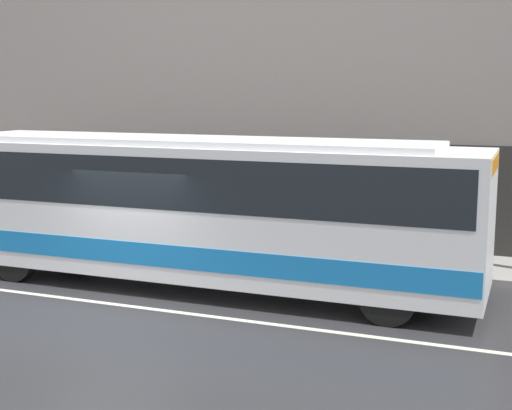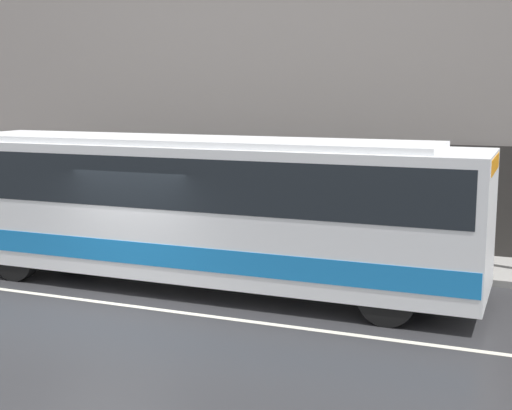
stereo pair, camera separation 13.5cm
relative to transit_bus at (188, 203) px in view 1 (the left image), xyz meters
name	(u,v)px [view 1 (the left image)]	position (x,y,z in m)	size (l,w,h in m)	color
ground_plane	(117,305)	(-0.65, -1.78, -1.75)	(60.00, 60.00, 0.00)	#2D2D30
sidewalk	(226,247)	(-0.65, 3.40, -1.68)	(60.00, 2.35, 0.15)	gray
building_facade	(245,41)	(-0.65, 4.71, 3.60)	(60.00, 0.35, 11.10)	gray
lane_stripe	(117,304)	(-0.65, -1.78, -1.75)	(54.00, 0.14, 0.01)	beige
transit_bus	(188,203)	(0.00, 0.00, 0.00)	(12.07, 2.48, 3.10)	white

